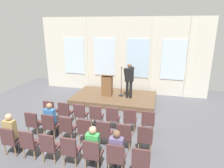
% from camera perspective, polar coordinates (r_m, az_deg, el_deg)
% --- Properties ---
extents(ground_plane, '(13.50, 13.50, 0.00)m').
position_cam_1_polar(ground_plane, '(7.47, -6.18, -14.72)').
color(ground_plane, '#4C4C51').
extents(rear_partition, '(9.62, 0.14, 4.29)m').
position_cam_1_polar(rear_partition, '(11.48, 2.81, 8.00)').
color(rear_partition, beige).
rests_on(rear_partition, ground).
extents(stage_platform, '(4.24, 2.48, 0.28)m').
position_cam_1_polar(stage_platform, '(10.55, 0.72, -4.03)').
color(stage_platform, brown).
rests_on(stage_platform, ground).
extents(speaker, '(0.50, 0.69, 1.77)m').
position_cam_1_polar(speaker, '(9.94, 4.96, 1.66)').
color(speaker, black).
rests_on(speaker, stage_platform).
extents(mic_stand, '(0.28, 0.28, 1.55)m').
position_cam_1_polar(mic_stand, '(10.38, 2.70, -1.62)').
color(mic_stand, black).
rests_on(mic_stand, stage_platform).
extents(lectern, '(0.60, 0.48, 1.16)m').
position_cam_1_polar(lectern, '(10.35, -1.40, -0.41)').
color(lectern, brown).
rests_on(lectern, stage_platform).
extents(chair_r0_c0, '(0.46, 0.44, 0.94)m').
position_cam_1_polar(chair_r0_c0, '(8.58, -17.22, -7.03)').
color(chair_r0_c0, olive).
rests_on(chair_r0_c0, ground).
extents(chair_r0_c1, '(0.46, 0.44, 0.94)m').
position_cam_1_polar(chair_r0_c1, '(8.27, -13.28, -7.62)').
color(chair_r0_c1, olive).
rests_on(chair_r0_c1, ground).
extents(chair_r0_c2, '(0.46, 0.44, 0.94)m').
position_cam_1_polar(chair_r0_c2, '(8.00, -9.04, -8.23)').
color(chair_r0_c2, olive).
rests_on(chair_r0_c2, ground).
extents(chair_r0_c3, '(0.46, 0.44, 0.94)m').
position_cam_1_polar(chair_r0_c3, '(7.78, -4.52, -8.82)').
color(chair_r0_c3, olive).
rests_on(chair_r0_c3, ground).
extents(chair_r0_c4, '(0.46, 0.44, 0.94)m').
position_cam_1_polar(chair_r0_c4, '(7.61, 0.25, -9.38)').
color(chair_r0_c4, olive).
rests_on(chair_r0_c4, ground).
extents(chair_r0_c5, '(0.46, 0.44, 0.94)m').
position_cam_1_polar(chair_r0_c5, '(7.49, 5.22, -9.90)').
color(chair_r0_c5, olive).
rests_on(chair_r0_c5, ground).
extents(chair_r0_c6, '(0.46, 0.44, 0.94)m').
position_cam_1_polar(chair_r0_c6, '(7.43, 10.32, -10.35)').
color(chair_r0_c6, olive).
rests_on(chair_r0_c6, ground).
extents(chair_r1_c0, '(0.46, 0.44, 0.94)m').
position_cam_1_polar(chair_r1_c0, '(7.75, -21.57, -10.16)').
color(chair_r1_c0, olive).
rests_on(chair_r1_c0, ground).
extents(chair_r1_c1, '(0.46, 0.44, 0.94)m').
position_cam_1_polar(chair_r1_c1, '(7.40, -17.34, -11.01)').
color(chair_r1_c1, olive).
rests_on(chair_r1_c1, ground).
extents(audience_r1_c1, '(0.36, 0.39, 1.31)m').
position_cam_1_polar(audience_r1_c1, '(7.38, -17.14, -9.40)').
color(audience_r1_c1, '#2D2D33').
rests_on(audience_r1_c1, ground).
extents(chair_r1_c2, '(0.46, 0.44, 0.94)m').
position_cam_1_polar(chair_r1_c2, '(7.10, -12.69, -11.88)').
color(chair_r1_c2, olive).
rests_on(chair_r1_c2, ground).
extents(chair_r1_c3, '(0.46, 0.44, 0.94)m').
position_cam_1_polar(chair_r1_c3, '(6.85, -7.64, -12.73)').
color(chair_r1_c3, olive).
rests_on(chair_r1_c3, ground).
extents(chair_r1_c4, '(0.46, 0.44, 0.94)m').
position_cam_1_polar(chair_r1_c4, '(6.65, -2.20, -13.53)').
color(chair_r1_c4, olive).
rests_on(chair_r1_c4, ground).
extents(chair_r1_c5, '(0.46, 0.44, 0.94)m').
position_cam_1_polar(chair_r1_c5, '(6.52, 3.54, -14.25)').
color(chair_r1_c5, olive).
rests_on(chair_r1_c5, ground).
extents(chair_r1_c6, '(0.46, 0.44, 0.94)m').
position_cam_1_polar(chair_r1_c6, '(6.45, 9.50, -14.84)').
color(chair_r1_c6, olive).
rests_on(chair_r1_c6, ground).
extents(chair_r2_c0, '(0.46, 0.44, 0.94)m').
position_cam_1_polar(chair_r2_c0, '(6.99, -27.03, -13.92)').
color(chair_r2_c0, olive).
rests_on(chair_r2_c0, ground).
extents(audience_r2_c0, '(0.36, 0.39, 1.36)m').
position_cam_1_polar(audience_r2_c0, '(6.94, -26.84, -12.07)').
color(audience_r2_c0, '#2D2D33').
rests_on(audience_r2_c0, ground).
extents(chair_r2_c1, '(0.46, 0.44, 0.94)m').
position_cam_1_polar(chair_r2_c1, '(6.61, -22.55, -15.18)').
color(chair_r2_c1, olive).
rests_on(chair_r2_c1, ground).
extents(chair_r2_c2, '(0.46, 0.44, 0.94)m').
position_cam_1_polar(chair_r2_c2, '(6.27, -17.50, -16.48)').
color(chair_r2_c2, olive).
rests_on(chair_r2_c2, ground).
extents(chair_r2_c3, '(0.46, 0.44, 0.94)m').
position_cam_1_polar(chair_r2_c3, '(5.98, -11.84, -17.77)').
color(chair_r2_c3, olive).
rests_on(chair_r2_c3, ground).
extents(chair_r2_c4, '(0.46, 0.44, 0.94)m').
position_cam_1_polar(chair_r2_c4, '(5.76, -5.58, -18.99)').
color(chair_r2_c4, olive).
rests_on(chair_r2_c4, ground).
extents(audience_r2_c4, '(0.36, 0.39, 1.30)m').
position_cam_1_polar(audience_r2_c4, '(5.71, -5.35, -17.00)').
color(audience_r2_c4, '#2D2D33').
rests_on(audience_r2_c4, ground).
extents(chair_r2_c5, '(0.46, 0.44, 0.94)m').
position_cam_1_polar(chair_r2_c5, '(5.60, 1.19, -20.06)').
color(chair_r2_c5, olive).
rests_on(chair_r2_c5, ground).
extents(audience_r2_c5, '(0.36, 0.39, 1.28)m').
position_cam_1_polar(audience_r2_c5, '(5.56, 1.41, -18.07)').
color(audience_r2_c5, '#2D2D33').
rests_on(audience_r2_c5, ground).
extents(chair_r2_c6, '(0.46, 0.44, 0.94)m').
position_cam_1_polar(chair_r2_c6, '(5.52, 8.34, -20.89)').
color(chair_r2_c6, olive).
rests_on(chair_r2_c6, ground).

